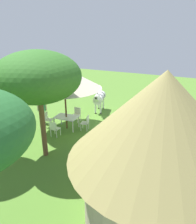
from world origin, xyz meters
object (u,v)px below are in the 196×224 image
at_px(patio_chair_near_hut, 54,128).
at_px(acacia_tree_far_lawn, 38,77).
at_px(guest_beside_umbrella, 42,109).
at_px(standing_watcher, 159,104).
at_px(striped_lounge_chair, 139,146).
at_px(zebra_nearest_camera, 143,114).
at_px(shade_umbrella, 64,78).
at_px(patio_chair_west_end, 86,122).
at_px(patio_chair_east_end, 77,113).
at_px(patio_chair_near_lawn, 48,119).
at_px(thatched_hut, 158,149).
at_px(zebra_by_umbrella, 99,98).
at_px(patio_dining_table, 66,118).

relative_size(patio_chair_near_hut, acacia_tree_far_lawn, 0.19).
xyz_separation_m(guest_beside_umbrella, standing_watcher, (-6.35, -4.09, 0.06)).
relative_size(striped_lounge_chair, zebra_nearest_camera, 0.43).
bearing_deg(standing_watcher, zebra_nearest_camera, 141.61).
distance_m(shade_umbrella, standing_watcher, 6.44).
distance_m(patio_chair_west_end, patio_chair_east_end, 1.51).
xyz_separation_m(guest_beside_umbrella, striped_lounge_chair, (-6.41, 0.54, -0.70)).
height_order(patio_chair_near_lawn, patio_chair_near_hut, same).
relative_size(shade_umbrella, striped_lounge_chair, 4.40).
distance_m(thatched_hut, patio_chair_east_end, 8.49).
height_order(patio_chair_west_end, guest_beside_umbrella, guest_beside_umbrella).
bearing_deg(patio_chair_west_end, striped_lounge_chair, -117.45).
bearing_deg(thatched_hut, zebra_by_umbrella, -54.37).
height_order(thatched_hut, striped_lounge_chair, thatched_hut).
distance_m(thatched_hut, zebra_nearest_camera, 6.41).
relative_size(patio_chair_west_end, patio_chair_near_lawn, 1.00).
height_order(zebra_by_umbrella, acacia_tree_far_lawn, acacia_tree_far_lawn).
relative_size(thatched_hut, zebra_by_umbrella, 2.35).
relative_size(shade_umbrella, guest_beside_umbrella, 2.64).
xyz_separation_m(patio_chair_west_end, patio_chair_east_end, (1.21, -0.92, 0.00)).
xyz_separation_m(thatched_hut, acacia_tree_far_lawn, (5.27, -1.47, 1.16)).
bearing_deg(acacia_tree_far_lawn, patio_chair_east_end, -78.62).
xyz_separation_m(shade_umbrella, zebra_by_umbrella, (-0.48, -3.43, -2.02)).
bearing_deg(patio_chair_near_lawn, acacia_tree_far_lawn, 22.23).
distance_m(thatched_hut, striped_lounge_chair, 4.66).
distance_m(patio_chair_east_end, guest_beside_umbrella, 2.18).
relative_size(patio_chair_near_hut, striped_lounge_chair, 0.95).
bearing_deg(guest_beside_umbrella, patio_chair_west_end, 148.51).
xyz_separation_m(patio_dining_table, patio_chair_near_hut, (-0.03, 1.20, -0.13)).
xyz_separation_m(patio_chair_west_end, zebra_nearest_camera, (-3.00, -1.31, 0.55)).
bearing_deg(patio_dining_table, striped_lounge_chair, 173.24).
height_order(patio_chair_west_end, standing_watcher, standing_watcher).
distance_m(patio_chair_west_end, zebra_nearest_camera, 3.32).
height_order(patio_chair_near_lawn, zebra_by_umbrella, zebra_by_umbrella).
height_order(guest_beside_umbrella, striped_lounge_chair, guest_beside_umbrella).
height_order(guest_beside_umbrella, zebra_by_umbrella, guest_beside_umbrella).
xyz_separation_m(thatched_hut, zebra_nearest_camera, (1.89, -5.95, -1.45)).
relative_size(patio_chair_east_end, standing_watcher, 0.53).
distance_m(shade_umbrella, zebra_nearest_camera, 4.88).
height_order(thatched_hut, acacia_tree_far_lawn, acacia_tree_far_lawn).
bearing_deg(standing_watcher, shade_umbrella, 102.27).
bearing_deg(patio_dining_table, thatched_hut, 144.31).
height_order(patio_chair_near_lawn, guest_beside_umbrella, guest_beside_umbrella).
bearing_deg(thatched_hut, patio_dining_table, -35.69).
height_order(shade_umbrella, acacia_tree_far_lawn, acacia_tree_far_lawn).
bearing_deg(patio_chair_near_hut, acacia_tree_far_lawn, -67.37).
xyz_separation_m(patio_dining_table, guest_beside_umbrella, (1.80, 0.00, 0.30)).
distance_m(patio_dining_table, zebra_by_umbrella, 3.48).
bearing_deg(patio_chair_near_hut, zebra_nearest_camera, 32.63).
bearing_deg(striped_lounge_chair, patio_chair_near_hut, -40.76).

